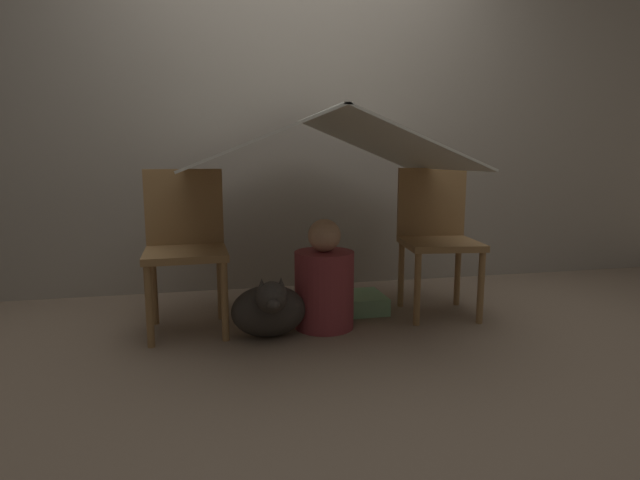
{
  "coord_description": "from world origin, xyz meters",
  "views": [
    {
      "loc": [
        -0.56,
        -2.5,
        0.9
      ],
      "look_at": [
        0.0,
        0.1,
        0.46
      ],
      "focal_mm": 28.0,
      "sensor_mm": 36.0,
      "label": 1
    }
  ],
  "objects_px": {
    "chair_right": "(437,233)",
    "dog": "(269,309)",
    "chair_left": "(186,242)",
    "person_front": "(324,284)"
  },
  "relations": [
    {
      "from": "chair_left",
      "to": "person_front",
      "type": "bearing_deg",
      "value": -14.12
    },
    {
      "from": "chair_right",
      "to": "dog",
      "type": "relative_size",
      "value": 2.22
    },
    {
      "from": "dog",
      "to": "chair_left",
      "type": "bearing_deg",
      "value": 148.15
    },
    {
      "from": "chair_right",
      "to": "person_front",
      "type": "bearing_deg",
      "value": -160.97
    },
    {
      "from": "chair_left",
      "to": "person_front",
      "type": "height_order",
      "value": "chair_left"
    },
    {
      "from": "chair_left",
      "to": "chair_right",
      "type": "relative_size",
      "value": 1.0
    },
    {
      "from": "chair_right",
      "to": "person_front",
      "type": "relative_size",
      "value": 1.44
    },
    {
      "from": "chair_right",
      "to": "person_front",
      "type": "distance_m",
      "value": 0.76
    },
    {
      "from": "person_front",
      "to": "dog",
      "type": "height_order",
      "value": "person_front"
    },
    {
      "from": "chair_right",
      "to": "dog",
      "type": "distance_m",
      "value": 1.09
    }
  ]
}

